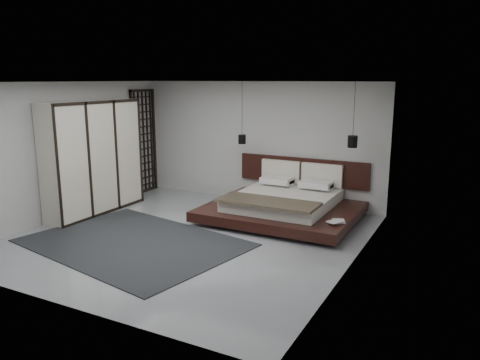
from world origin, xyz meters
The scene contains 14 objects.
floor centered at (0.00, 0.00, 0.00)m, with size 6.00×6.00×0.00m, color gray.
ceiling centered at (0.00, 0.00, 2.80)m, with size 6.00×6.00×0.00m, color white.
wall_back centered at (0.00, 3.00, 1.40)m, with size 6.00×6.00×0.00m, color #B1B1AF.
wall_front centered at (0.00, -3.00, 1.40)m, with size 6.00×6.00×0.00m, color #B1B1AF.
wall_left centered at (-3.00, 0.00, 1.40)m, with size 6.00×6.00×0.00m, color #B1B1AF.
wall_right centered at (3.00, 0.00, 1.40)m, with size 6.00×6.00×0.00m, color #B1B1AF.
lattice_screen centered at (-2.95, 2.45, 1.30)m, with size 0.05×0.90×2.60m, color black.
bed centered at (1.11, 1.90, 0.30)m, with size 3.02×2.49×1.12m.
book_lower centered at (2.35, 1.21, 0.29)m, with size 0.22×0.30×0.03m, color #99724C.
book_upper centered at (2.33, 1.18, 0.32)m, with size 0.21×0.28×0.02m, color #99724C.
pendant_left centered at (-0.13, 2.40, 1.54)m, with size 0.17×0.17×1.37m.
pendant_right centered at (2.35, 2.40, 1.63)m, with size 0.20×0.20×1.29m.
wardrobe centered at (-2.70, 0.44, 1.21)m, with size 0.58×2.46×2.41m.
rug centered at (-0.68, -0.75, 0.01)m, with size 3.72×2.66×0.02m, color black.
Camera 1 is at (4.63, -6.87, 2.86)m, focal length 35.00 mm.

